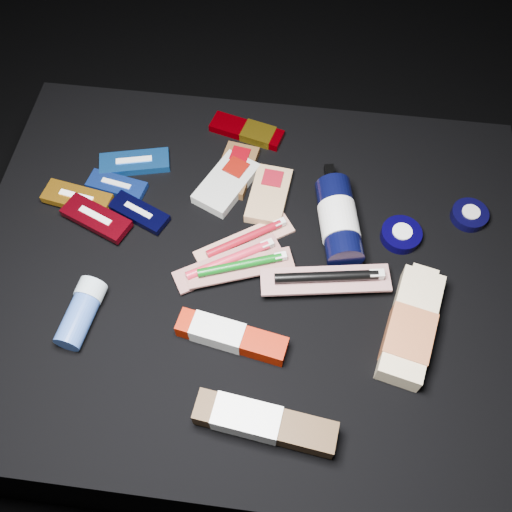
# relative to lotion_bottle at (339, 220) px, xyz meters

# --- Properties ---
(ground) EXTENTS (3.00, 3.00, 0.00)m
(ground) POSITION_rel_lotion_bottle_xyz_m (-0.15, -0.09, -0.43)
(ground) COLOR black
(ground) RESTS_ON ground
(cloth_table) EXTENTS (0.98, 0.78, 0.40)m
(cloth_table) POSITION_rel_lotion_bottle_xyz_m (-0.15, -0.09, -0.23)
(cloth_table) COLOR black
(cloth_table) RESTS_ON ground
(luna_bar_0) EXTENTS (0.14, 0.08, 0.02)m
(luna_bar_0) POSITION_rel_lotion_bottle_xyz_m (-0.40, 0.10, -0.02)
(luna_bar_0) COLOR blue
(luna_bar_0) RESTS_ON cloth_table
(luna_bar_1) EXTENTS (0.12, 0.06, 0.01)m
(luna_bar_1) POSITION_rel_lotion_bottle_xyz_m (-0.42, 0.04, -0.02)
(luna_bar_1) COLOR #193BAA
(luna_bar_1) RESTS_ON cloth_table
(luna_bar_2) EXTENTS (0.12, 0.08, 0.01)m
(luna_bar_2) POSITION_rel_lotion_bottle_xyz_m (-0.36, -0.01, -0.02)
(luna_bar_2) COLOR black
(luna_bar_2) RESTS_ON cloth_table
(luna_bar_3) EXTENTS (0.13, 0.07, 0.02)m
(luna_bar_3) POSITION_rel_lotion_bottle_xyz_m (-0.48, 0.00, -0.02)
(luna_bar_3) COLOR #BF7815
(luna_bar_3) RESTS_ON cloth_table
(luna_bar_4) EXTENTS (0.14, 0.09, 0.02)m
(luna_bar_4) POSITION_rel_lotion_bottle_xyz_m (-0.43, -0.04, -0.02)
(luna_bar_4) COLOR #69040F
(luna_bar_4) RESTS_ON cloth_table
(clif_bar_0) EXTENTS (0.08, 0.13, 0.02)m
(clif_bar_0) POSITION_rel_lotion_bottle_xyz_m (-0.20, 0.11, -0.02)
(clif_bar_0) COLOR #55361B
(clif_bar_0) RESTS_ON cloth_table
(clif_bar_1) EXTENTS (0.12, 0.15, 0.02)m
(clif_bar_1) POSITION_rel_lotion_bottle_xyz_m (-0.21, 0.08, -0.02)
(clif_bar_1) COLOR #B2B3AB
(clif_bar_1) RESTS_ON cloth_table
(clif_bar_2) EXTENTS (0.08, 0.13, 0.02)m
(clif_bar_2) POSITION_rel_lotion_bottle_xyz_m (-0.13, 0.06, -0.02)
(clif_bar_2) COLOR tan
(clif_bar_2) RESTS_ON cloth_table
(power_bar) EXTENTS (0.15, 0.08, 0.02)m
(power_bar) POSITION_rel_lotion_bottle_xyz_m (-0.18, 0.21, -0.02)
(power_bar) COLOR #7C0006
(power_bar) RESTS_ON cloth_table
(lotion_bottle) EXTENTS (0.10, 0.21, 0.07)m
(lotion_bottle) POSITION_rel_lotion_bottle_xyz_m (0.00, 0.00, 0.00)
(lotion_bottle) COLOR black
(lotion_bottle) RESTS_ON cloth_table
(cream_tin_upper) EXTENTS (0.07, 0.07, 0.02)m
(cream_tin_upper) POSITION_rel_lotion_bottle_xyz_m (0.24, 0.06, -0.02)
(cream_tin_upper) COLOR black
(cream_tin_upper) RESTS_ON cloth_table
(cream_tin_lower) EXTENTS (0.07, 0.07, 0.02)m
(cream_tin_lower) POSITION_rel_lotion_bottle_xyz_m (0.11, -0.00, -0.02)
(cream_tin_lower) COLOR black
(cream_tin_lower) RESTS_ON cloth_table
(bodywash_bottle) EXTENTS (0.11, 0.21, 0.04)m
(bodywash_bottle) POSITION_rel_lotion_bottle_xyz_m (0.13, -0.18, -0.01)
(bodywash_bottle) COLOR beige
(bodywash_bottle) RESTS_ON cloth_table
(deodorant_stick) EXTENTS (0.06, 0.12, 0.05)m
(deodorant_stick) POSITION_rel_lotion_bottle_xyz_m (-0.41, -0.22, -0.01)
(deodorant_stick) COLOR #31529F
(deodorant_stick) RESTS_ON cloth_table
(toothbrush_pack_0) EXTENTS (0.18, 0.14, 0.02)m
(toothbrush_pack_0) POSITION_rel_lotion_bottle_xyz_m (-0.16, -0.05, -0.03)
(toothbrush_pack_0) COLOR silver
(toothbrush_pack_0) RESTS_ON cloth_table
(toothbrush_pack_1) EXTENTS (0.19, 0.14, 0.02)m
(toothbrush_pack_1) POSITION_rel_lotion_bottle_xyz_m (-0.18, -0.10, -0.02)
(toothbrush_pack_1) COLOR #B1A9A5
(toothbrush_pack_1) RESTS_ON cloth_table
(toothbrush_pack_2) EXTENTS (0.19, 0.10, 0.02)m
(toothbrush_pack_2) POSITION_rel_lotion_bottle_xyz_m (-0.16, -0.11, -0.01)
(toothbrush_pack_2) COLOR #AAA49E
(toothbrush_pack_2) RESTS_ON cloth_table
(toothbrush_pack_3) EXTENTS (0.22, 0.09, 0.02)m
(toothbrush_pack_3) POSITION_rel_lotion_bottle_xyz_m (-0.01, -0.12, -0.00)
(toothbrush_pack_3) COLOR beige
(toothbrush_pack_3) RESTS_ON cloth_table
(toothpaste_carton_red) EXTENTS (0.18, 0.07, 0.03)m
(toothpaste_carton_red) POSITION_rel_lotion_bottle_xyz_m (-0.17, -0.23, -0.02)
(toothpaste_carton_red) COLOR #8E1200
(toothpaste_carton_red) RESTS_ON cloth_table
(toothpaste_carton_green) EXTENTS (0.21, 0.07, 0.04)m
(toothpaste_carton_green) POSITION_rel_lotion_bottle_xyz_m (-0.10, -0.36, -0.01)
(toothpaste_carton_green) COLOR #3E2814
(toothpaste_carton_green) RESTS_ON cloth_table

